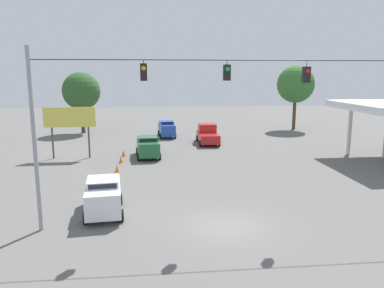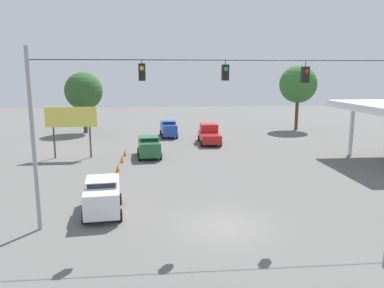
% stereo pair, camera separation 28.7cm
% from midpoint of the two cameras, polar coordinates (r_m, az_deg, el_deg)
% --- Properties ---
extents(ground_plane, '(140.00, 140.00, 0.00)m').
position_cam_midpoint_polar(ground_plane, '(19.57, 5.40, -12.36)').
color(ground_plane, '#605E5B').
extents(overhead_signal_span, '(18.66, 0.38, 8.91)m').
position_cam_midpoint_polar(overhead_signal_span, '(18.62, 5.39, 3.82)').
color(overhead_signal_span, '#939399').
rests_on(overhead_signal_span, ground_plane).
extents(sedan_blue_withflow_deep, '(2.16, 4.35, 1.98)m').
position_cam_midpoint_polar(sedan_blue_withflow_deep, '(45.91, -3.41, 2.38)').
color(sedan_blue_withflow_deep, '#234CB2').
rests_on(sedan_blue_withflow_deep, ground_plane).
extents(pickup_truck_red_oncoming_deep, '(2.35, 5.17, 2.12)m').
position_cam_midpoint_polar(pickup_truck_red_oncoming_deep, '(41.59, 2.85, 1.44)').
color(pickup_truck_red_oncoming_deep, red).
rests_on(pickup_truck_red_oncoming_deep, ground_plane).
extents(sedan_green_withflow_far, '(2.36, 4.43, 1.93)m').
position_cam_midpoint_polar(sedan_green_withflow_far, '(34.95, -6.33, -0.34)').
color(sedan_green_withflow_far, '#236038').
rests_on(sedan_green_withflow_far, ground_plane).
extents(sedan_white_parked_shoulder, '(2.38, 4.28, 2.00)m').
position_cam_midpoint_polar(sedan_white_parked_shoulder, '(21.39, -13.09, -7.58)').
color(sedan_white_parked_shoulder, silver).
rests_on(sedan_white_parked_shoulder, ground_plane).
extents(traffic_cone_nearest, '(0.35, 0.35, 0.60)m').
position_cam_midpoint_polar(traffic_cone_nearest, '(21.80, -13.11, -9.29)').
color(traffic_cone_nearest, orange).
rests_on(traffic_cone_nearest, ground_plane).
extents(traffic_cone_second, '(0.35, 0.35, 0.60)m').
position_cam_midpoint_polar(traffic_cone_second, '(24.51, -12.31, -7.01)').
color(traffic_cone_second, orange).
rests_on(traffic_cone_second, ground_plane).
extents(traffic_cone_third, '(0.35, 0.35, 0.60)m').
position_cam_midpoint_polar(traffic_cone_third, '(27.41, -11.38, -5.08)').
color(traffic_cone_third, orange).
rests_on(traffic_cone_third, ground_plane).
extents(traffic_cone_fourth, '(0.35, 0.35, 0.60)m').
position_cam_midpoint_polar(traffic_cone_fourth, '(30.14, -10.98, -3.62)').
color(traffic_cone_fourth, orange).
rests_on(traffic_cone_fourth, ground_plane).
extents(traffic_cone_fifth, '(0.35, 0.35, 0.60)m').
position_cam_midpoint_polar(traffic_cone_fifth, '(33.10, -10.40, -2.31)').
color(traffic_cone_fifth, orange).
rests_on(traffic_cone_fifth, ground_plane).
extents(traffic_cone_farthest, '(0.35, 0.35, 0.60)m').
position_cam_midpoint_polar(traffic_cone_farthest, '(35.70, -10.00, -1.36)').
color(traffic_cone_farthest, orange).
rests_on(traffic_cone_farthest, ground_plane).
extents(roadside_billboard, '(4.61, 0.16, 4.68)m').
position_cam_midpoint_polar(roadside_billboard, '(35.61, -17.72, 3.46)').
color(roadside_billboard, '#4C473D').
rests_on(roadside_billboard, ground_plane).
extents(tree_horizon_left, '(5.06, 5.06, 8.77)m').
position_cam_midpoint_polar(tree_horizon_left, '(53.44, 16.03, 8.73)').
color(tree_horizon_left, '#4C3823').
rests_on(tree_horizon_left, ground_plane).
extents(tree_horizon_right, '(4.81, 4.81, 7.87)m').
position_cam_midpoint_polar(tree_horizon_right, '(50.46, -16.02, 7.75)').
color(tree_horizon_right, '#4C3823').
rests_on(tree_horizon_right, ground_plane).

